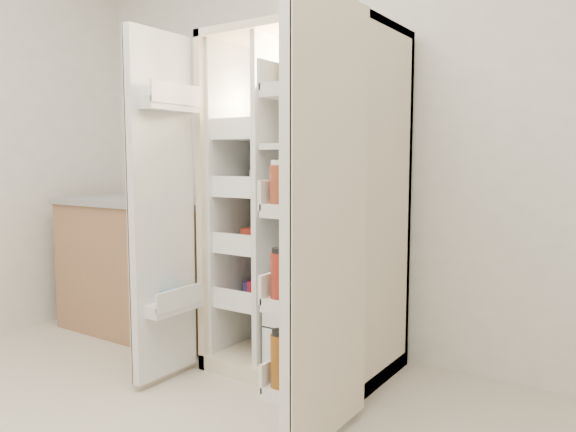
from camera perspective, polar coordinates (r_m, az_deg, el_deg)
The scene contains 5 objects.
wall_back at distance 3.24m, azimuth 6.30°, elevation 9.67°, with size 4.00×0.02×2.70m, color silver.
refrigerator at distance 2.97m, azimuth 2.57°, elevation -1.69°, with size 0.92×0.70×1.80m.
freezer_door at distance 2.80m, azimuth -12.98°, elevation 0.77°, with size 0.15×0.40×1.72m.
fridge_door at distance 2.12m, azimuth 3.64°, elevation -1.14°, with size 0.17×0.58×1.72m.
kitchen_counter at distance 3.73m, azimuth -14.26°, elevation -4.98°, with size 1.22×0.65×0.88m.
Camera 1 is at (1.49, -0.86, 1.13)m, focal length 34.00 mm.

